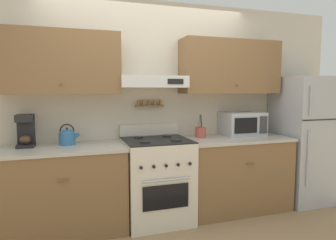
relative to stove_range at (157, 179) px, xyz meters
name	(u,v)px	position (x,y,z in m)	size (l,w,h in m)	color
ground_plane	(165,232)	(0.00, -0.33, -0.47)	(16.00, 16.00, 0.00)	#937551
wall_back	(150,93)	(0.01, 0.32, 0.98)	(5.20, 0.46, 2.55)	beige
counter_left	(65,189)	(-0.99, 0.02, -0.02)	(1.26, 0.69, 0.90)	brown
counter_right	(235,173)	(1.02, 0.02, -0.02)	(1.30, 0.69, 0.90)	brown
stove_range	(157,179)	(0.00, 0.00, 0.00)	(0.73, 0.72, 1.07)	beige
refrigerator	(306,139)	(2.09, 0.00, 0.36)	(0.78, 0.70, 1.66)	#ADAFB5
tea_kettle	(67,137)	(-0.95, 0.14, 0.52)	(0.22, 0.17, 0.22)	teal
coffee_maker	(26,130)	(-1.36, 0.17, 0.60)	(0.17, 0.21, 0.33)	black
microwave	(242,124)	(1.19, 0.16, 0.58)	(0.52, 0.39, 0.30)	#ADAFB5
utensil_crock	(201,132)	(0.60, 0.14, 0.50)	(0.13, 0.13, 0.28)	#B24C42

